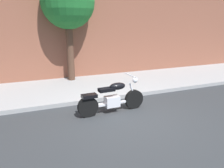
% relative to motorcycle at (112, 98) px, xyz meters
% --- Properties ---
extents(ground_plane, '(60.00, 60.00, 0.00)m').
position_rel_motorcycle_xyz_m(ground_plane, '(0.29, -0.62, -0.45)').
color(ground_plane, '#303335').
extents(sidewalk, '(21.02, 3.31, 0.14)m').
position_rel_motorcycle_xyz_m(sidewalk, '(0.29, 2.65, -0.38)').
color(sidewalk, '#9C9C9C').
rests_on(sidewalk, ground).
extents(motorcycle, '(2.16, 0.70, 1.11)m').
position_rel_motorcycle_xyz_m(motorcycle, '(0.00, 0.00, 0.00)').
color(motorcycle, black).
rests_on(motorcycle, ground).
extents(street_tree, '(2.24, 2.24, 4.60)m').
position_rel_motorcycle_xyz_m(street_tree, '(-0.43, 3.84, 2.99)').
color(street_tree, '#503527').
rests_on(street_tree, ground).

